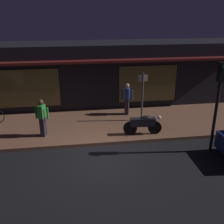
{
  "coord_description": "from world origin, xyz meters",
  "views": [
    {
      "loc": [
        -0.83,
        -8.9,
        5.38
      ],
      "look_at": [
        0.82,
        2.4,
        0.95
      ],
      "focal_mm": 42.92,
      "sensor_mm": 36.0,
      "label": 1
    }
  ],
  "objects_px": {
    "motorcycle": "(143,124)",
    "traffic_light_pole": "(219,92)",
    "person_photographer": "(42,117)",
    "sign_post": "(142,94)",
    "person_bystander": "(127,98)"
  },
  "relations": [
    {
      "from": "motorcycle",
      "to": "person_photographer",
      "type": "xyz_separation_m",
      "value": [
        -4.35,
        0.48,
        0.38
      ]
    },
    {
      "from": "person_photographer",
      "to": "sign_post",
      "type": "relative_size",
      "value": 0.7
    },
    {
      "from": "sign_post",
      "to": "traffic_light_pole",
      "type": "height_order",
      "value": "traffic_light_pole"
    },
    {
      "from": "person_photographer",
      "to": "sign_post",
      "type": "bearing_deg",
      "value": 13.01
    },
    {
      "from": "person_bystander",
      "to": "traffic_light_pole",
      "type": "xyz_separation_m",
      "value": [
        2.61,
        -4.12,
        1.45
      ]
    },
    {
      "from": "motorcycle",
      "to": "person_photographer",
      "type": "distance_m",
      "value": 4.4
    },
    {
      "from": "motorcycle",
      "to": "traffic_light_pole",
      "type": "height_order",
      "value": "traffic_light_pole"
    },
    {
      "from": "traffic_light_pole",
      "to": "person_photographer",
      "type": "bearing_deg",
      "value": 162.53
    },
    {
      "from": "traffic_light_pole",
      "to": "sign_post",
      "type": "bearing_deg",
      "value": 122.62
    },
    {
      "from": "person_photographer",
      "to": "traffic_light_pole",
      "type": "height_order",
      "value": "traffic_light_pole"
    },
    {
      "from": "person_photographer",
      "to": "person_bystander",
      "type": "bearing_deg",
      "value": 26.04
    },
    {
      "from": "person_bystander",
      "to": "sign_post",
      "type": "distance_m",
      "value": 1.19
    },
    {
      "from": "person_bystander",
      "to": "traffic_light_pole",
      "type": "relative_size",
      "value": 0.46
    },
    {
      "from": "person_photographer",
      "to": "sign_post",
      "type": "distance_m",
      "value": 4.82
    },
    {
      "from": "sign_post",
      "to": "person_photographer",
      "type": "bearing_deg",
      "value": -166.99
    }
  ]
}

